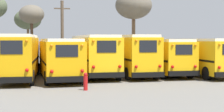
{
  "coord_description": "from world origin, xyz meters",
  "views": [
    {
      "loc": [
        -5.5,
        -27.09,
        2.92
      ],
      "look_at": [
        0.0,
        0.03,
        1.62
      ],
      "focal_mm": 55.0,
      "sensor_mm": 36.0,
      "label": 1
    }
  ],
  "objects_px": {
    "bare_tree_2": "(28,20)",
    "bare_tree_0": "(134,6)",
    "school_bus_0": "(20,55)",
    "bare_tree_3": "(32,15)",
    "school_bus_3": "(127,53)",
    "fire_hydrant": "(86,81)",
    "school_bus_5": "(196,55)",
    "utility_pole": "(62,32)",
    "school_bus_4": "(160,55)",
    "school_bus_1": "(59,57)",
    "school_bus_2": "(93,54)"
  },
  "relations": [
    {
      "from": "bare_tree_3",
      "to": "utility_pole",
      "type": "bearing_deg",
      "value": 6.9
    },
    {
      "from": "utility_pole",
      "to": "bare_tree_3",
      "type": "height_order",
      "value": "utility_pole"
    },
    {
      "from": "bare_tree_3",
      "to": "school_bus_1",
      "type": "bearing_deg",
      "value": -79.16
    },
    {
      "from": "school_bus_5",
      "to": "bare_tree_0",
      "type": "bearing_deg",
      "value": 102.86
    },
    {
      "from": "school_bus_2",
      "to": "bare_tree_2",
      "type": "height_order",
      "value": "bare_tree_2"
    },
    {
      "from": "school_bus_5",
      "to": "bare_tree_3",
      "type": "xyz_separation_m",
      "value": [
        -13.79,
        11.47,
        3.96
      ]
    },
    {
      "from": "school_bus_2",
      "to": "utility_pole",
      "type": "relative_size",
      "value": 1.49
    },
    {
      "from": "school_bus_2",
      "to": "bare_tree_0",
      "type": "xyz_separation_m",
      "value": [
        6.09,
        9.78,
        4.99
      ]
    },
    {
      "from": "bare_tree_0",
      "to": "bare_tree_2",
      "type": "bearing_deg",
      "value": 151.81
    },
    {
      "from": "bare_tree_2",
      "to": "bare_tree_3",
      "type": "bearing_deg",
      "value": -83.88
    },
    {
      "from": "school_bus_0",
      "to": "fire_hydrant",
      "type": "xyz_separation_m",
      "value": [
        4.08,
        -6.27,
        -1.27
      ]
    },
    {
      "from": "school_bus_1",
      "to": "utility_pole",
      "type": "bearing_deg",
      "value": 85.63
    },
    {
      "from": "school_bus_0",
      "to": "school_bus_1",
      "type": "height_order",
      "value": "school_bus_0"
    },
    {
      "from": "school_bus_3",
      "to": "school_bus_4",
      "type": "relative_size",
      "value": 1.06
    },
    {
      "from": "bare_tree_0",
      "to": "bare_tree_3",
      "type": "xyz_separation_m",
      "value": [
        -11.3,
        0.54,
        -1.17
      ]
    },
    {
      "from": "school_bus_4",
      "to": "fire_hydrant",
      "type": "height_order",
      "value": "school_bus_4"
    },
    {
      "from": "bare_tree_0",
      "to": "fire_hydrant",
      "type": "bearing_deg",
      "value": -113.12
    },
    {
      "from": "bare_tree_2",
      "to": "bare_tree_0",
      "type": "bearing_deg",
      "value": -28.19
    },
    {
      "from": "school_bus_5",
      "to": "bare_tree_0",
      "type": "distance_m",
      "value": 12.32
    },
    {
      "from": "school_bus_4",
      "to": "school_bus_2",
      "type": "bearing_deg",
      "value": 178.51
    },
    {
      "from": "school_bus_2",
      "to": "school_bus_5",
      "type": "relative_size",
      "value": 1.02
    },
    {
      "from": "school_bus_1",
      "to": "bare_tree_0",
      "type": "distance_m",
      "value": 15.61
    },
    {
      "from": "school_bus_3",
      "to": "utility_pole",
      "type": "xyz_separation_m",
      "value": [
        -4.76,
        10.77,
        1.97
      ]
    },
    {
      "from": "school_bus_2",
      "to": "bare_tree_3",
      "type": "xyz_separation_m",
      "value": [
        -5.21,
        10.32,
        3.82
      ]
    },
    {
      "from": "school_bus_1",
      "to": "bare_tree_3",
      "type": "height_order",
      "value": "bare_tree_3"
    },
    {
      "from": "school_bus_0",
      "to": "school_bus_2",
      "type": "relative_size",
      "value": 0.9
    },
    {
      "from": "bare_tree_2",
      "to": "bare_tree_3",
      "type": "xyz_separation_m",
      "value": [
        0.63,
        -5.85,
        0.17
      ]
    },
    {
      "from": "bare_tree_0",
      "to": "bare_tree_3",
      "type": "distance_m",
      "value": 11.37
    },
    {
      "from": "school_bus_0",
      "to": "bare_tree_3",
      "type": "height_order",
      "value": "bare_tree_3"
    },
    {
      "from": "school_bus_1",
      "to": "bare_tree_3",
      "type": "bearing_deg",
      "value": 100.84
    },
    {
      "from": "school_bus_5",
      "to": "bare_tree_2",
      "type": "height_order",
      "value": "bare_tree_2"
    },
    {
      "from": "school_bus_0",
      "to": "bare_tree_3",
      "type": "distance_m",
      "value": 12.99
    },
    {
      "from": "school_bus_2",
      "to": "utility_pole",
      "type": "xyz_separation_m",
      "value": [
        -1.89,
        10.72,
        1.96
      ]
    },
    {
      "from": "bare_tree_2",
      "to": "school_bus_5",
      "type": "bearing_deg",
      "value": -50.21
    },
    {
      "from": "school_bus_3",
      "to": "fire_hydrant",
      "type": "relative_size",
      "value": 10.49
    },
    {
      "from": "school_bus_2",
      "to": "school_bus_5",
      "type": "xyz_separation_m",
      "value": [
        8.59,
        -1.15,
        -0.14
      ]
    },
    {
      "from": "school_bus_1",
      "to": "school_bus_5",
      "type": "xyz_separation_m",
      "value": [
        11.45,
        0.78,
        0.02
      ]
    },
    {
      "from": "school_bus_2",
      "to": "utility_pole",
      "type": "height_order",
      "value": "utility_pole"
    },
    {
      "from": "bare_tree_2",
      "to": "school_bus_4",
      "type": "bearing_deg",
      "value": -54.69
    },
    {
      "from": "school_bus_5",
      "to": "bare_tree_2",
      "type": "distance_m",
      "value": 22.85
    },
    {
      "from": "fire_hydrant",
      "to": "school_bus_4",
      "type": "bearing_deg",
      "value": 48.05
    },
    {
      "from": "utility_pole",
      "to": "bare_tree_3",
      "type": "xyz_separation_m",
      "value": [
        -3.31,
        -0.4,
        1.85
      ]
    },
    {
      "from": "bare_tree_2",
      "to": "bare_tree_3",
      "type": "height_order",
      "value": "bare_tree_2"
    },
    {
      "from": "school_bus_4",
      "to": "bare_tree_0",
      "type": "height_order",
      "value": "bare_tree_0"
    },
    {
      "from": "school_bus_5",
      "to": "fire_hydrant",
      "type": "xyz_separation_m",
      "value": [
        -10.24,
        -7.21,
        -1.13
      ]
    },
    {
      "from": "fire_hydrant",
      "to": "bare_tree_0",
      "type": "bearing_deg",
      "value": 66.88
    },
    {
      "from": "fire_hydrant",
      "to": "bare_tree_2",
      "type": "bearing_deg",
      "value": 99.68
    },
    {
      "from": "school_bus_0",
      "to": "school_bus_1",
      "type": "bearing_deg",
      "value": 3.08
    },
    {
      "from": "school_bus_3",
      "to": "fire_hydrant",
      "type": "bearing_deg",
      "value": -118.51
    },
    {
      "from": "utility_pole",
      "to": "school_bus_5",
      "type": "bearing_deg",
      "value": -48.55
    }
  ]
}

